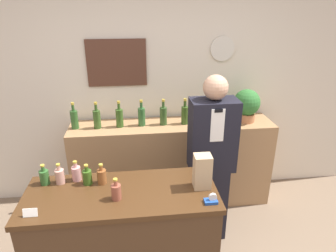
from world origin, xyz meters
TOP-DOWN VIEW (x-y plane):
  - back_wall at (-0.00, 2.00)m, footprint 5.20×0.09m
  - back_shelf at (0.22, 1.71)m, footprint 2.25×0.46m
  - display_counter at (-0.31, 0.51)m, footprint 1.39×0.58m
  - shopkeeper at (0.51, 1.10)m, footprint 0.42×0.27m
  - potted_plant at (1.04, 1.70)m, footprint 0.29×0.29m
  - paper_bag at (0.28, 0.51)m, footprint 0.13×0.11m
  - tape_dispenser at (0.30, 0.32)m, footprint 0.09×0.06m
  - price_card_left at (-0.88, 0.32)m, footprint 0.09×0.02m
  - counter_bottle_0 at (-0.88, 0.69)m, footprint 0.07×0.07m
  - counter_bottle_1 at (-0.77, 0.69)m, footprint 0.07×0.07m
  - counter_bottle_2 at (-0.65, 0.71)m, footprint 0.07×0.07m
  - counter_bottle_3 at (-0.56, 0.65)m, footprint 0.07×0.07m
  - counter_bottle_4 at (-0.46, 0.65)m, footprint 0.07×0.07m
  - counter_bottle_5 at (-0.34, 0.44)m, footprint 0.07×0.07m
  - shelf_bottle_0 at (-0.83, 1.71)m, footprint 0.08×0.08m
  - shelf_bottle_1 at (-0.59, 1.69)m, footprint 0.08×0.08m
  - shelf_bottle_2 at (-0.35, 1.70)m, footprint 0.08×0.08m
  - shelf_bottle_3 at (-0.12, 1.71)m, footprint 0.08×0.08m
  - shelf_bottle_4 at (0.12, 1.71)m, footprint 0.08×0.08m
  - shelf_bottle_5 at (0.35, 1.70)m, footprint 0.08×0.08m
  - shelf_bottle_6 at (0.59, 1.71)m, footprint 0.08×0.08m
  - shelf_bottle_7 at (0.82, 1.70)m, footprint 0.08×0.08m

SIDE VIEW (x-z plane):
  - display_counter at x=-0.31m, z-range 0.00..0.98m
  - back_shelf at x=0.22m, z-range 0.00..1.00m
  - shopkeeper at x=0.51m, z-range 0.00..1.67m
  - tape_dispenser at x=0.30m, z-range 0.96..1.03m
  - price_card_left at x=-0.88m, z-range 0.98..1.03m
  - counter_bottle_0 at x=-0.88m, z-range 0.96..1.12m
  - counter_bottle_1 at x=-0.77m, z-range 0.96..1.12m
  - counter_bottle_2 at x=-0.65m, z-range 0.96..1.12m
  - counter_bottle_3 at x=-0.56m, z-range 0.96..1.12m
  - counter_bottle_4 at x=-0.46m, z-range 0.96..1.12m
  - counter_bottle_5 at x=-0.34m, z-range 0.96..1.12m
  - shelf_bottle_0 at x=-0.83m, z-range 0.96..1.25m
  - shelf_bottle_1 at x=-0.59m, z-range 0.96..1.25m
  - shelf_bottle_2 at x=-0.35m, z-range 0.96..1.25m
  - shelf_bottle_3 at x=-0.12m, z-range 0.96..1.25m
  - shelf_bottle_4 at x=0.12m, z-range 0.96..1.25m
  - shelf_bottle_5 at x=0.35m, z-range 0.96..1.25m
  - shelf_bottle_6 at x=0.59m, z-range 0.96..1.25m
  - shelf_bottle_7 at x=0.82m, z-range 0.96..1.25m
  - paper_bag at x=0.28m, z-range 0.98..1.24m
  - potted_plant at x=1.04m, z-range 1.01..1.38m
  - back_wall at x=0.00m, z-range 0.00..2.70m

